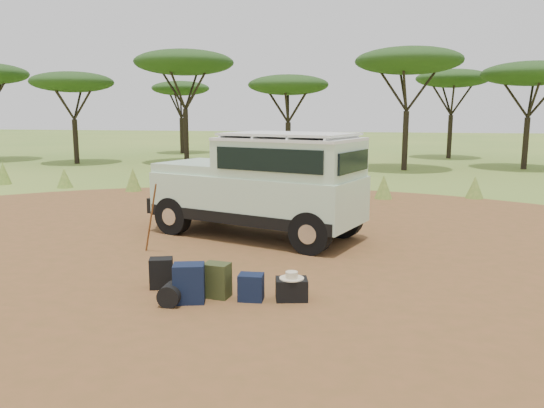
% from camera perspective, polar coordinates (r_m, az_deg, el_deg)
% --- Properties ---
extents(ground, '(140.00, 140.00, 0.00)m').
position_cam_1_polar(ground, '(10.37, -5.16, -6.22)').
color(ground, '#557E2D').
rests_on(ground, ground).
extents(dirt_clearing, '(23.00, 23.00, 0.01)m').
position_cam_1_polar(dirt_clearing, '(10.37, -5.16, -6.20)').
color(dirt_clearing, brown).
rests_on(dirt_clearing, ground).
extents(grass_fringe, '(36.60, 1.60, 0.90)m').
position_cam_1_polar(grass_fringe, '(18.57, 2.98, 2.22)').
color(grass_fringe, '#557E2D').
rests_on(grass_fringe, ground).
extents(acacia_treeline, '(46.70, 13.20, 6.26)m').
position_cam_1_polar(acacia_treeline, '(29.48, 7.77, 13.66)').
color(acacia_treeline, black).
rests_on(acacia_treeline, ground).
extents(safari_vehicle, '(5.28, 3.40, 2.42)m').
position_cam_1_polar(safari_vehicle, '(12.16, -0.98, 1.83)').
color(safari_vehicle, silver).
rests_on(safari_vehicle, ground).
extents(walking_staff, '(0.43, 0.28, 1.45)m').
position_cam_1_polar(walking_staff, '(11.10, -12.89, -1.50)').
color(walking_staff, brown).
rests_on(walking_staff, ground).
extents(backpack_black, '(0.44, 0.38, 0.51)m').
position_cam_1_polar(backpack_black, '(8.95, -11.82, -7.30)').
color(backpack_black, black).
rests_on(backpack_black, ground).
extents(backpack_navy, '(0.54, 0.44, 0.61)m').
position_cam_1_polar(backpack_navy, '(8.21, -8.92, -8.44)').
color(backpack_navy, black).
rests_on(backpack_navy, ground).
extents(backpack_olive, '(0.43, 0.34, 0.55)m').
position_cam_1_polar(backpack_olive, '(8.38, -5.95, -8.18)').
color(backpack_olive, '#3C441F').
rests_on(backpack_olive, ground).
extents(duffel_navy, '(0.39, 0.30, 0.42)m').
position_cam_1_polar(duffel_navy, '(8.23, -2.27, -8.96)').
color(duffel_navy, black).
rests_on(duffel_navy, ground).
extents(hard_case, '(0.55, 0.45, 0.34)m').
position_cam_1_polar(hard_case, '(8.26, 2.12, -9.16)').
color(hard_case, black).
rests_on(hard_case, ground).
extents(stuff_sack, '(0.35, 0.35, 0.34)m').
position_cam_1_polar(stuff_sack, '(8.19, -10.80, -9.54)').
color(stuff_sack, black).
rests_on(stuff_sack, ground).
extents(safari_hat, '(0.38, 0.38, 0.11)m').
position_cam_1_polar(safari_hat, '(8.20, 2.13, -7.75)').
color(safari_hat, beige).
rests_on(safari_hat, hard_case).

